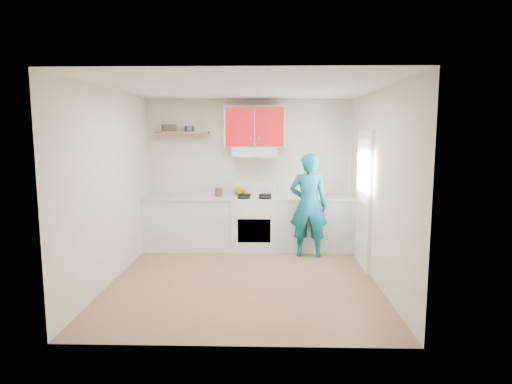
{
  "coord_description": "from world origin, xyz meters",
  "views": [
    {
      "loc": [
        0.31,
        -5.79,
        2.03
      ],
      "look_at": [
        0.15,
        0.55,
        1.15
      ],
      "focal_mm": 30.44,
      "sensor_mm": 36.0,
      "label": 1
    }
  ],
  "objects_px": {
    "kettle": "(240,191)",
    "stove": "(255,223)",
    "crock": "(219,193)",
    "tin": "(189,129)",
    "person": "(309,205)"
  },
  "relations": [
    {
      "from": "kettle",
      "to": "person",
      "type": "bearing_deg",
      "value": -32.32
    },
    {
      "from": "kettle",
      "to": "stove",
      "type": "bearing_deg",
      "value": -41.55
    },
    {
      "from": "crock",
      "to": "person",
      "type": "height_order",
      "value": "person"
    },
    {
      "from": "stove",
      "to": "person",
      "type": "xyz_separation_m",
      "value": [
        0.89,
        -0.4,
        0.39
      ]
    },
    {
      "from": "tin",
      "to": "person",
      "type": "xyz_separation_m",
      "value": [
        2.03,
        -0.6,
        -1.24
      ]
    },
    {
      "from": "stove",
      "to": "person",
      "type": "distance_m",
      "value": 1.05
    },
    {
      "from": "crock",
      "to": "person",
      "type": "relative_size",
      "value": 0.09
    },
    {
      "from": "kettle",
      "to": "crock",
      "type": "relative_size",
      "value": 1.25
    },
    {
      "from": "kettle",
      "to": "tin",
      "type": "bearing_deg",
      "value": 174.91
    },
    {
      "from": "tin",
      "to": "crock",
      "type": "bearing_deg",
      "value": -14.01
    },
    {
      "from": "stove",
      "to": "crock",
      "type": "xyz_separation_m",
      "value": [
        -0.63,
        0.07,
        0.52
      ]
    },
    {
      "from": "kettle",
      "to": "crock",
      "type": "distance_m",
      "value": 0.38
    },
    {
      "from": "stove",
      "to": "person",
      "type": "bearing_deg",
      "value": -24.04
    },
    {
      "from": "tin",
      "to": "kettle",
      "type": "bearing_deg",
      "value": 0.0
    },
    {
      "from": "stove",
      "to": "crock",
      "type": "relative_size",
      "value": 5.78
    }
  ]
}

